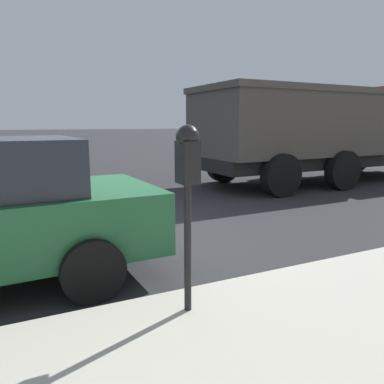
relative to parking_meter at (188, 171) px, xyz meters
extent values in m
plane|color=#2B2B2D|center=(2.59, 0.18, -1.36)|extent=(220.00, 220.00, 0.00)
cylinder|color=black|center=(0.00, 0.00, -0.65)|extent=(0.06, 0.06, 1.09)
cube|color=black|center=(0.00, 0.00, 0.07)|extent=(0.20, 0.14, 0.34)
sphere|color=black|center=(0.00, 0.00, 0.27)|extent=(0.19, 0.19, 0.19)
cube|color=gold|center=(0.11, 0.00, 0.03)|extent=(0.01, 0.11, 0.12)
cube|color=black|center=(0.11, 0.00, 0.15)|extent=(0.01, 0.10, 0.08)
cylinder|color=black|center=(0.87, 0.63, -1.04)|extent=(0.24, 0.65, 0.64)
cylinder|color=black|center=(2.64, 0.70, -1.04)|extent=(0.24, 0.65, 0.64)
cube|color=black|center=(5.75, -7.38, -0.67)|extent=(2.43, 8.35, 0.35)
cube|color=#4C4742|center=(5.71, -5.80, 0.33)|extent=(2.75, 5.20, 1.65)
cube|color=#4C4742|center=(5.71, -5.80, 1.24)|extent=(2.85, 5.31, 0.16)
cylinder|color=black|center=(7.13, -10.25, -0.84)|extent=(0.32, 1.05, 1.04)
cylinder|color=black|center=(7.04, -6.52, -0.84)|extent=(0.32, 1.05, 1.04)
cylinder|color=black|center=(4.42, -6.58, -0.84)|extent=(0.32, 1.05, 1.04)
cylinder|color=black|center=(6.99, -4.44, -0.84)|extent=(0.32, 1.05, 1.04)
cylinder|color=black|center=(4.37, -4.51, -0.84)|extent=(0.32, 1.05, 1.04)
camera|label=1|loc=(-2.69, 1.25, 0.37)|focal=35.00mm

